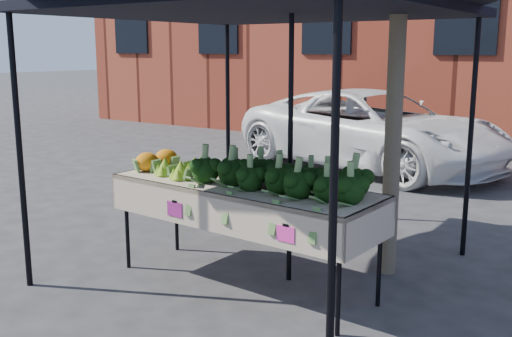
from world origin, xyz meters
The scene contains 8 objects.
ground centered at (0.00, 0.00, 0.00)m, with size 90.00×90.00×0.00m, color #2B2B2D.
table centered at (-0.08, -0.07, 0.45)m, with size 2.44×0.95×0.90m.
canopy centered at (-0.16, 0.34, 1.37)m, with size 3.16×3.16×2.74m, color black, non-canonical shape.
broccoli_heap centered at (0.28, -0.05, 1.04)m, with size 1.56×0.59×0.29m, color black.
romanesco_cluster centered at (-0.74, -0.09, 1.01)m, with size 0.45×0.49×0.22m, color #81B429.
cauliflower_pair centered at (-1.11, -0.01, 1.00)m, with size 0.25×0.45×0.20m, color orange.
vehicle centered at (-1.27, 5.46, 2.40)m, with size 2.22×1.34×4.81m, color white.
street_tree centered at (0.84, 0.92, 2.14)m, with size 2.18×2.18×4.29m, color #1E4C14, non-canonical shape.
Camera 1 is at (2.76, -4.08, 2.01)m, focal length 42.05 mm.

